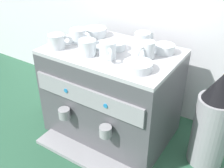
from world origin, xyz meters
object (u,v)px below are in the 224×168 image
at_px(ceramic_cup_3, 57,41).
at_px(ceramic_cup_5, 108,50).
at_px(milk_pitcher, 52,94).
at_px(ceramic_bowl_1, 95,32).
at_px(ceramic_cup_2, 143,40).
at_px(ceramic_cup_4, 147,50).
at_px(ceramic_cup_1, 88,47).
at_px(coffee_grinder, 212,123).
at_px(ceramic_cup_0, 79,35).
at_px(ceramic_bowl_0, 115,46).
at_px(ceramic_bowl_2, 165,49).
at_px(espresso_machine, 112,93).
at_px(ceramic_bowl_3, 138,66).

distance_m(ceramic_cup_3, ceramic_cup_5, 0.27).
bearing_deg(milk_pitcher, ceramic_bowl_1, 21.25).
distance_m(ceramic_cup_2, ceramic_cup_3, 0.41).
relative_size(ceramic_cup_2, ceramic_cup_4, 1.12).
bearing_deg(ceramic_cup_1, ceramic_bowl_1, 118.59).
bearing_deg(ceramic_bowl_1, milk_pitcher, -158.75).
distance_m(ceramic_cup_4, coffee_grinder, 0.44).
height_order(ceramic_cup_0, ceramic_bowl_0, ceramic_cup_0).
height_order(ceramic_bowl_0, ceramic_bowl_1, ceramic_bowl_1).
relative_size(ceramic_cup_5, ceramic_bowl_2, 1.06).
distance_m(espresso_machine, ceramic_cup_3, 0.38).
relative_size(ceramic_bowl_0, milk_pitcher, 0.71).
height_order(ceramic_cup_4, ceramic_cup_5, ceramic_cup_4).
distance_m(ceramic_cup_1, milk_pitcher, 0.60).
distance_m(ceramic_cup_5, coffee_grinder, 0.57).
height_order(ceramic_cup_2, ceramic_cup_3, ceramic_cup_2).
bearing_deg(ceramic_bowl_0, coffee_grinder, 3.42).
height_order(ceramic_cup_3, ceramic_cup_5, ceramic_cup_5).
relative_size(espresso_machine, ceramic_cup_4, 6.14).
distance_m(ceramic_bowl_2, coffee_grinder, 0.40).
bearing_deg(ceramic_bowl_1, ceramic_cup_5, -42.60).
bearing_deg(ceramic_cup_1, coffee_grinder, 14.65).
xyz_separation_m(ceramic_cup_1, ceramic_cup_3, (-0.17, -0.02, -0.00)).
bearing_deg(ceramic_bowl_3, ceramic_bowl_2, 83.52).
height_order(ceramic_cup_0, ceramic_bowl_2, ceramic_cup_0).
height_order(espresso_machine, ceramic_bowl_3, ceramic_bowl_3).
distance_m(espresso_machine, ceramic_bowl_3, 0.34).
height_order(ceramic_cup_4, coffee_grinder, ceramic_cup_4).
distance_m(ceramic_cup_0, ceramic_bowl_3, 0.41).
bearing_deg(ceramic_cup_5, milk_pitcher, 170.35).
xyz_separation_m(ceramic_cup_5, ceramic_bowl_2, (0.19, 0.19, -0.02)).
relative_size(ceramic_cup_4, ceramic_bowl_1, 0.86).
bearing_deg(ceramic_bowl_2, ceramic_cup_1, -144.12).
bearing_deg(ceramic_cup_1, ceramic_bowl_0, 59.44).
bearing_deg(ceramic_bowl_1, ceramic_cup_0, -100.69).
distance_m(espresso_machine, ceramic_cup_1, 0.30).
bearing_deg(ceramic_cup_0, ceramic_bowl_3, -15.75).
bearing_deg(coffee_grinder, ceramic_cup_1, -165.35).
distance_m(coffee_grinder, milk_pitcher, 0.97).
relative_size(ceramic_bowl_2, coffee_grinder, 0.19).
relative_size(ceramic_cup_5, coffee_grinder, 0.20).
bearing_deg(ceramic_cup_4, ceramic_cup_5, -147.43).
bearing_deg(ceramic_cup_2, ceramic_cup_0, -160.35).
height_order(espresso_machine, ceramic_bowl_1, ceramic_bowl_1).
xyz_separation_m(ceramic_cup_4, ceramic_cup_5, (-0.14, -0.09, -0.00)).
xyz_separation_m(ceramic_cup_1, coffee_grinder, (0.57, 0.15, -0.29)).
bearing_deg(ceramic_cup_5, ceramic_cup_2, 69.17).
distance_m(ceramic_cup_2, ceramic_bowl_2, 0.12).
height_order(ceramic_cup_1, ceramic_cup_2, ceramic_cup_2).
xyz_separation_m(ceramic_cup_0, ceramic_cup_3, (-0.04, -0.12, 0.00)).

